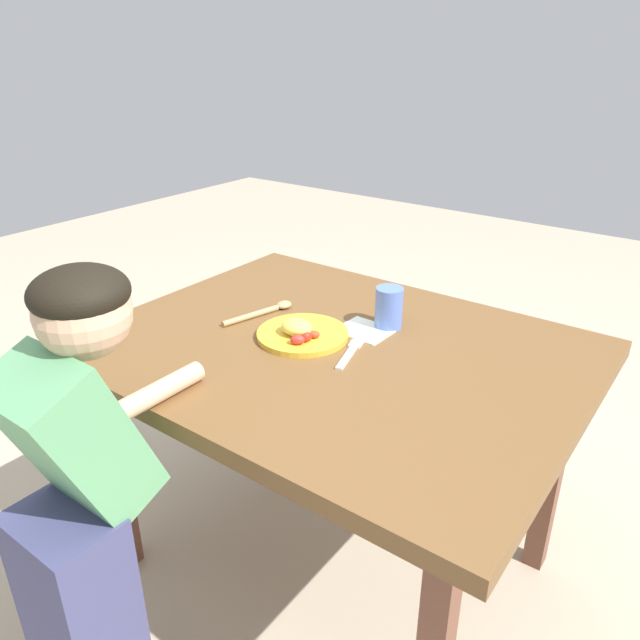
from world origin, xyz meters
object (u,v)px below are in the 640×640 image
drinking_cup (389,308)px  fork (351,352)px  plate (301,333)px  spoon (266,311)px  person (83,520)px

drinking_cup → fork: bearing=-89.2°
plate → fork: size_ratio=1.26×
spoon → drinking_cup: size_ratio=2.01×
fork → plate: bearing=75.8°
fork → spoon: 0.32m
fork → drinking_cup: (-0.00, 0.18, 0.05)m
fork → drinking_cup: drinking_cup is taller
plate → person: bearing=-95.2°
fork → spoon: spoon is taller
plate → drinking_cup: (0.14, 0.19, 0.04)m
spoon → person: person is taller
fork → spoon: size_ratio=0.84×
spoon → drinking_cup: drinking_cup is taller
plate → person: size_ratio=0.22×
plate → spoon: 0.18m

